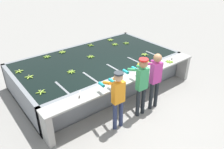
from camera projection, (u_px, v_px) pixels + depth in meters
The scene contains 21 objects.
ground_plane at pixel (134, 106), 6.69m from camera, with size 80.00×80.00×0.00m, color gray.
wash_tank at pixel (97, 70), 7.84m from camera, with size 5.53×3.10×0.92m.
work_ledge at pixel (130, 84), 6.52m from camera, with size 5.53×0.45×0.92m.
worker_0 at pixel (117, 95), 5.43m from camera, with size 0.42×0.72×1.65m.
worker_1 at pixel (141, 82), 5.87m from camera, with size 0.43×0.73×1.76m.
worker_2 at pixel (155, 76), 6.18m from camera, with size 0.45×0.74×1.75m.
banana_bunch_floating_0 at pixel (47, 57), 7.69m from camera, with size 0.27×0.28×0.08m.
banana_bunch_floating_1 at pixel (62, 52), 8.08m from camera, with size 0.28×0.28×0.08m.
banana_bunch_floating_2 at pixel (19, 71), 6.71m from camera, with size 0.27×0.27×0.08m.
banana_bunch_floating_3 at pixel (126, 43), 8.91m from camera, with size 0.27×0.28×0.08m.
banana_bunch_floating_4 at pixel (110, 40), 9.26m from camera, with size 0.26×0.28×0.08m.
banana_bunch_floating_5 at pixel (115, 44), 8.79m from camera, with size 0.28×0.27×0.08m.
banana_bunch_floating_6 at pixel (91, 57), 7.70m from camera, with size 0.28×0.28×0.08m.
banana_bunch_floating_7 at pixel (145, 54), 7.87m from camera, with size 0.28×0.27×0.08m.
banana_bunch_floating_8 at pixel (29, 77), 6.41m from camera, with size 0.27×0.27×0.08m.
banana_bunch_floating_9 at pixel (91, 45), 8.70m from camera, with size 0.24×0.24×0.08m.
banana_bunch_floating_10 at pixel (41, 92), 5.69m from camera, with size 0.27×0.27×0.08m.
banana_bunch_floating_11 at pixel (71, 72), 6.69m from camera, with size 0.28×0.28×0.08m.
banana_bunch_ledge_0 at pixel (169, 62), 7.33m from camera, with size 0.28×0.28×0.08m.
knife_0 at pixel (80, 96), 5.55m from camera, with size 0.23×0.30×0.02m.
knife_1 at pixel (172, 58), 7.60m from camera, with size 0.31×0.22×0.02m.
Camera 1 is at (-3.91, -3.82, 4.04)m, focal length 35.00 mm.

